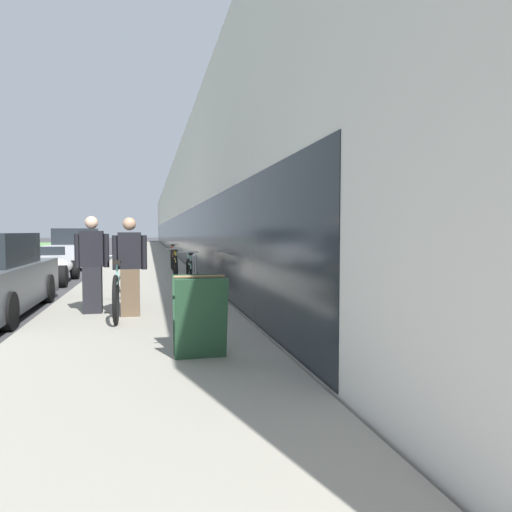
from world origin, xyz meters
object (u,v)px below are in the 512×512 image
Objects in this scene: cruiser_bike_nearest at (190,272)px; vintage_roadster_curbside at (42,268)px; sandwich_board_sign at (200,316)px; person_bystander at (92,265)px; person_rider at (130,267)px; tandem_bicycle at (120,289)px; cruiser_bike_farthest at (172,259)px; parked_sedan_far at (77,250)px; bike_rack_hoop at (195,269)px; cruiser_bike_middle at (175,265)px.

cruiser_bike_nearest is 4.88m from vintage_roadster_curbside.
sandwich_board_sign is at bearing -94.20° from cruiser_bike_nearest.
person_rider is at bearing -33.60° from person_bystander.
tandem_bicycle is 1.78× the size of person_rider.
cruiser_bike_nearest is (1.94, 3.44, -0.46)m from person_bystander.
tandem_bicycle is 0.75× the size of vintage_roadster_curbside.
vintage_roadster_curbside is (-3.84, -2.05, -0.07)m from cruiser_bike_farthest.
person_rider reaches higher than parked_sedan_far.
cruiser_bike_nearest is at bearing 66.84° from tandem_bicycle.
cruiser_bike_farthest reaches higher than bike_rack_hoop.
sandwich_board_sign is (-0.48, -6.52, 0.09)m from cruiser_bike_nearest.
cruiser_bike_farthest is at bearing 28.03° from vintage_roadster_curbside.
person_bystander is 1.93× the size of bike_rack_hoop.
cruiser_bike_farthest is 11.34m from sandwich_board_sign.
parked_sedan_far is (-3.95, 8.94, 0.24)m from cruiser_bike_nearest.
parked_sedan_far is (-2.02, 12.38, -0.22)m from person_bystander.
cruiser_bike_nearest is (1.31, 3.86, -0.44)m from person_rider.
cruiser_bike_farthest is (-0.19, 5.93, -0.12)m from bike_rack_hoop.
tandem_bicycle is 1.74× the size of person_bystander.
bike_rack_hoop is at bearing -89.39° from cruiser_bike_nearest.
cruiser_bike_nearest is (-0.01, 1.12, -0.15)m from bike_rack_hoop.
person_bystander reaches higher than bike_rack_hoop.
person_bystander is 0.35× the size of parked_sedan_far.
person_bystander is at bearing -80.75° from parked_sedan_far.
tandem_bicycle is 0.58m from person_rider.
tandem_bicycle is 3.16× the size of sandwich_board_sign.
tandem_bicycle is 12.67m from parked_sedan_far.
tandem_bicycle reaches higher than sandwich_board_sign.
bike_rack_hoop is 1.13m from cruiser_bike_nearest.
cruiser_bike_middle is 0.44× the size of vintage_roadster_curbside.
tandem_bicycle reaches higher than bike_rack_hoop.
parked_sedan_far is (-3.73, 6.55, 0.24)m from cruiser_bike_middle.
person_bystander is 3.43m from sandwich_board_sign.
person_rider is 8.75m from cruiser_bike_farthest.
cruiser_bike_nearest is at bearing -87.86° from cruiser_bike_farthest.
cruiser_bike_farthest is (1.76, 8.25, -0.43)m from person_bystander.
bike_rack_hoop is 0.50× the size of cruiser_bike_nearest.
tandem_bicycle is 0.61× the size of parked_sedan_far.
parked_sedan_far is (-3.77, 4.13, 0.21)m from cruiser_bike_farthest.
person_rider is 0.75m from person_bystander.
cruiser_bike_farthest is at bearing 88.49° from sandwich_board_sign.
cruiser_bike_middle is at bearing 73.62° from person_bystander.
person_rider is at bearing 107.31° from sandwich_board_sign.
sandwich_board_sign is 0.19× the size of parked_sedan_far.
person_bystander is 1.81× the size of sandwich_board_sign.
tandem_bicycle is 6.01m from cruiser_bike_middle.
cruiser_bike_nearest is 0.44× the size of vintage_roadster_curbside.
tandem_bicycle is 1.70× the size of cruiser_bike_nearest.
cruiser_bike_farthest is at bearing 91.85° from bike_rack_hoop.
cruiser_bike_middle is (1.09, 6.25, -0.44)m from person_rider.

